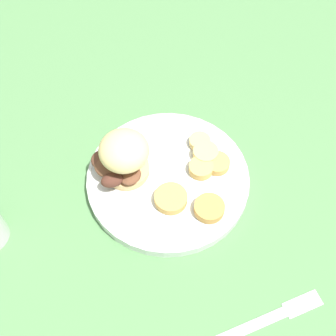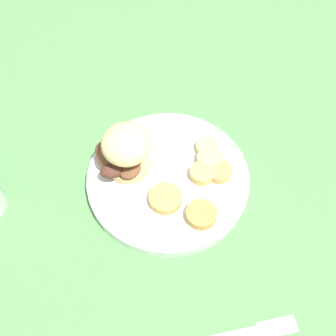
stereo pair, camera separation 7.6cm
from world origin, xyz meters
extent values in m
plane|color=#4C7A47|center=(0.00, 0.00, 0.00)|extent=(4.00, 4.00, 0.00)
cylinder|color=silver|center=(0.00, 0.00, 0.01)|extent=(0.27, 0.27, 0.02)
torus|color=silver|center=(0.00, 0.00, 0.02)|extent=(0.27, 0.27, 0.01)
cylinder|color=tan|center=(-0.07, -0.02, 0.03)|extent=(0.08, 0.08, 0.01)
ellipsoid|color=#4C281E|center=(-0.07, -0.06, 0.05)|extent=(0.04, 0.04, 0.02)
ellipsoid|color=brown|center=(-0.05, -0.04, 0.04)|extent=(0.04, 0.04, 0.01)
ellipsoid|color=#563323|center=(-0.10, -0.03, 0.05)|extent=(0.05, 0.05, 0.02)
ellipsoid|color=brown|center=(-0.09, -0.01, 0.05)|extent=(0.04, 0.05, 0.02)
ellipsoid|color=brown|center=(-0.09, -0.04, 0.05)|extent=(0.06, 0.06, 0.02)
ellipsoid|color=brown|center=(-0.07, -0.02, 0.04)|extent=(0.03, 0.04, 0.02)
ellipsoid|color=brown|center=(-0.07, -0.03, 0.05)|extent=(0.03, 0.04, 0.02)
ellipsoid|color=#E5C17F|center=(-0.07, -0.02, 0.08)|extent=(0.08, 0.08, 0.05)
cylinder|color=#BC8942|center=(0.09, -0.03, 0.03)|extent=(0.05, 0.05, 0.02)
cylinder|color=tan|center=(0.02, -0.04, 0.03)|extent=(0.05, 0.05, 0.01)
cylinder|color=tan|center=(0.05, 0.03, 0.03)|extent=(0.04, 0.04, 0.01)
cylinder|color=tan|center=(0.07, 0.05, 0.03)|extent=(0.04, 0.04, 0.01)
cylinder|color=#DBB766|center=(0.02, 0.08, 0.03)|extent=(0.04, 0.04, 0.01)
cylinder|color=#DBB766|center=(0.04, 0.06, 0.03)|extent=(0.04, 0.04, 0.02)
cube|color=silver|center=(0.21, -0.17, 0.00)|extent=(0.09, 0.09, 0.00)
cube|color=silver|center=(0.27, -0.10, 0.00)|extent=(0.06, 0.06, 0.00)
camera|label=1|loc=(0.18, -0.37, 0.69)|focal=50.00mm
camera|label=2|loc=(0.24, -0.33, 0.69)|focal=50.00mm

